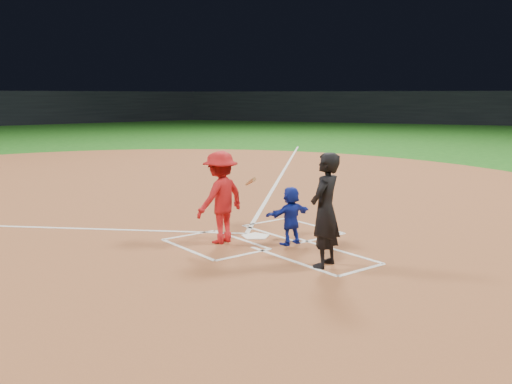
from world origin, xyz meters
TOP-DOWN VIEW (x-y plane):
  - ground at (0.00, 0.00)m, footprint 120.00×120.00m
  - home_plate_dirt at (0.00, 6.00)m, footprint 28.00×28.00m
  - stadium_wall_right at (42.00, 24.00)m, footprint 31.04×52.56m
  - home_plate at (0.00, 0.00)m, footprint 0.60×0.60m
  - catcher at (0.18, -0.85)m, footprint 1.02×0.33m
  - umpire at (-0.33, -2.27)m, footprint 0.80×0.67m
  - chalk_markings at (0.00, 5.29)m, footprint 28.35×17.32m
  - batter_at_plate at (-0.80, 0.06)m, footprint 1.44×0.98m

SIDE VIEW (x-z plane):
  - ground at x=0.00m, z-range 0.00..0.00m
  - home_plate_dirt at x=0.00m, z-range 0.00..0.01m
  - chalk_markings at x=0.00m, z-range 0.01..0.02m
  - home_plate at x=0.00m, z-range 0.01..0.03m
  - catcher at x=0.18m, z-range 0.01..1.11m
  - batter_at_plate at x=-0.80m, z-range 0.01..1.76m
  - umpire at x=-0.33m, z-range 0.01..1.90m
  - stadium_wall_right at x=42.00m, z-range 0.00..3.20m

